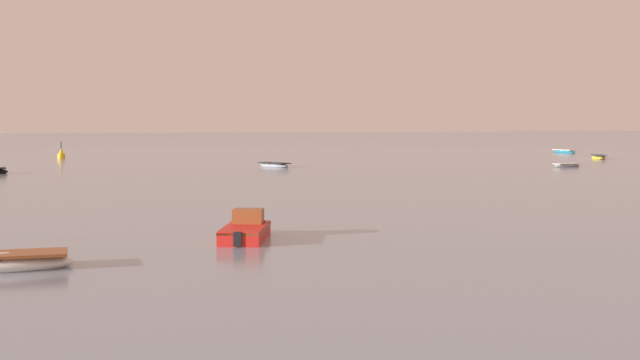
{
  "coord_description": "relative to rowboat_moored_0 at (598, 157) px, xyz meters",
  "views": [
    {
      "loc": [
        -38.53,
        -13.53,
        4.18
      ],
      "look_at": [
        -20.22,
        36.17,
        0.6
      ],
      "focal_mm": 46.57,
      "sensor_mm": 36.0,
      "label": 1
    }
  ],
  "objects": [
    {
      "name": "rowboat_moored_0",
      "position": [
        0.0,
        0.0,
        0.0
      ],
      "size": [
        3.52,
        4.54,
        0.69
      ],
      "rotation": [
        0.0,
        0.0,
        4.18
      ],
      "color": "gold",
      "rests_on": "ground"
    },
    {
      "name": "rowboat_moored_2",
      "position": [
        -15.4,
        -14.52,
        -0.06
      ],
      "size": [
        3.13,
        1.37,
        0.48
      ],
      "rotation": [
        0.0,
        0.0,
        0.11
      ],
      "color": "gray",
      "rests_on": "ground"
    },
    {
      "name": "rowboat_moored_4",
      "position": [
        -42.39,
        -4.89,
        -0.02
      ],
      "size": [
        2.75,
        4.16,
        0.62
      ],
      "rotation": [
        0.0,
        0.0,
        5.11
      ],
      "color": "gray",
      "rests_on": "ground"
    },
    {
      "name": "motorboat_moored_0",
      "position": [
        -58.11,
        -52.75,
        0.05
      ],
      "size": [
        2.94,
        4.34,
        1.57
      ],
      "rotation": [
        0.0,
        0.0,
        1.16
      ],
      "color": "red",
      "rests_on": "ground"
    },
    {
      "name": "rowboat_moored_5",
      "position": [
        9.17,
        18.94,
        -0.01
      ],
      "size": [
        1.78,
        4.26,
        0.65
      ],
      "rotation": [
        0.0,
        0.0,
        4.8
      ],
      "color": "#197084",
      "rests_on": "ground"
    },
    {
      "name": "channel_buoy",
      "position": [
        -60.83,
        22.98,
        0.27
      ],
      "size": [
        0.9,
        0.9,
        2.3
      ],
      "color": "gold",
      "rests_on": "ground"
    }
  ]
}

